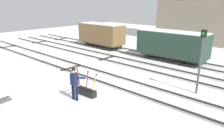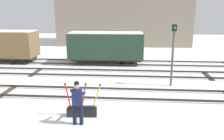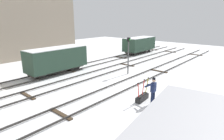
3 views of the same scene
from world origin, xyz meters
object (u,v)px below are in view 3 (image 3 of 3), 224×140
(switch_lever_frame, at_px, (142,97))
(rail_worker, at_px, (153,89))
(signal_post, at_px, (128,52))
(freight_car_near_switch, at_px, (139,44))
(freight_car_far_end, at_px, (57,59))

(switch_lever_frame, xyz_separation_m, rail_worker, (-0.01, -0.74, 0.75))
(rail_worker, relative_size, signal_post, 0.50)
(switch_lever_frame, bearing_deg, freight_car_near_switch, 29.27)
(freight_car_far_end, xyz_separation_m, freight_car_near_switch, (14.66, 0.00, -0.05))
(signal_post, bearing_deg, freight_car_near_switch, 27.42)
(rail_worker, xyz_separation_m, freight_car_near_switch, (14.68, 10.42, 0.40))
(switch_lever_frame, bearing_deg, signal_post, 40.64)
(freight_car_near_switch, bearing_deg, switch_lever_frame, -146.90)
(rail_worker, distance_m, freight_car_far_end, 10.43)
(signal_post, xyz_separation_m, freight_car_near_switch, (10.32, 5.36, -0.78))
(signal_post, distance_m, freight_car_far_end, 6.93)
(freight_car_near_switch, bearing_deg, signal_post, -152.87)
(freight_car_far_end, bearing_deg, switch_lever_frame, -90.93)
(rail_worker, bearing_deg, freight_car_near_switch, 31.23)
(switch_lever_frame, height_order, rail_worker, rail_worker)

